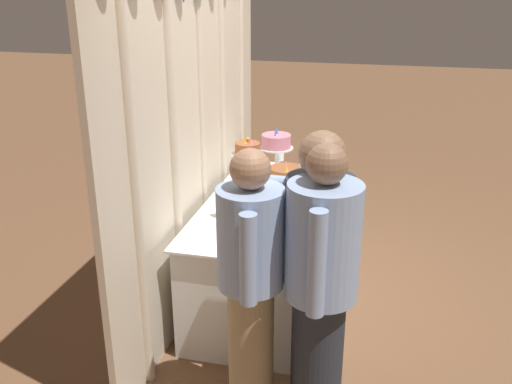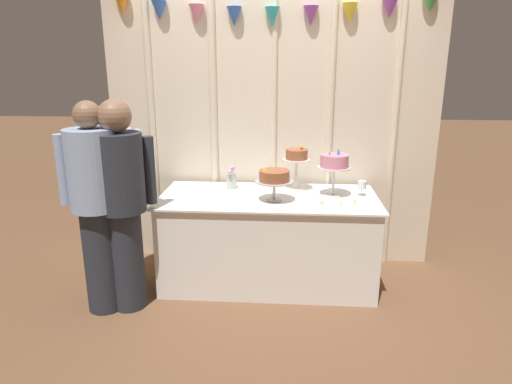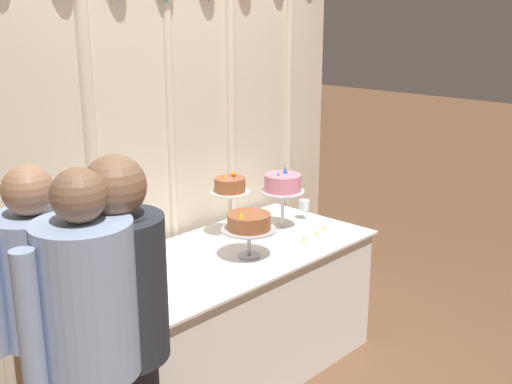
# 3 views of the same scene
# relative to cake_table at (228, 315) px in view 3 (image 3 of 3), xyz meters

# --- Properties ---
(ground_plane) EXTENTS (24.00, 24.00, 0.00)m
(ground_plane) POSITION_rel_cake_table_xyz_m (0.00, -0.10, -0.38)
(ground_plane) COLOR brown
(draped_curtain) EXTENTS (2.96, 0.14, 2.69)m
(draped_curtain) POSITION_rel_cake_table_xyz_m (-0.01, 0.50, 1.01)
(draped_curtain) COLOR beige
(draped_curtain) RESTS_ON ground_plane
(cake_table) EXTENTS (1.80, 0.85, 0.77)m
(cake_table) POSITION_rel_cake_table_xyz_m (0.00, 0.00, 0.00)
(cake_table) COLOR white
(cake_table) RESTS_ON ground_plane
(cake_display_leftmost) EXTENTS (0.31, 0.31, 0.29)m
(cake_display_leftmost) POSITION_rel_cake_table_xyz_m (0.05, -0.13, 0.58)
(cake_display_leftmost) COLOR #B2B2B7
(cake_display_leftmost) RESTS_ON cake_table
(cake_display_center) EXTENTS (0.24, 0.24, 0.40)m
(cake_display_center) POSITION_rel_cake_table_xyz_m (0.23, 0.20, 0.67)
(cake_display_center) COLOR silver
(cake_display_center) RESTS_ON cake_table
(cake_display_rightmost) EXTENTS (0.27, 0.27, 0.40)m
(cake_display_rightmost) POSITION_rel_cake_table_xyz_m (0.53, 0.05, 0.66)
(cake_display_rightmost) COLOR silver
(cake_display_rightmost) RESTS_ON cake_table
(wine_glass) EXTENTS (0.07, 0.07, 0.13)m
(wine_glass) POSITION_rel_cake_table_xyz_m (0.77, 0.06, 0.47)
(wine_glass) COLOR silver
(wine_glass) RESTS_ON cake_table
(flower_vase) EXTENTS (0.09, 0.12, 0.22)m
(flower_vase) POSITION_rel_cake_table_xyz_m (-0.34, 0.21, 0.47)
(flower_vase) COLOR #B2C1B2
(flower_vase) RESTS_ON cake_table
(tealight_far_left) EXTENTS (0.04, 0.04, 0.04)m
(tealight_far_left) POSITION_rel_cake_table_xyz_m (0.42, -0.22, 0.39)
(tealight_far_left) COLOR beige
(tealight_far_left) RESTS_ON cake_table
(tealight_near_left) EXTENTS (0.04, 0.04, 0.03)m
(tealight_near_left) POSITION_rel_cake_table_xyz_m (0.57, -0.20, 0.39)
(tealight_near_left) COLOR beige
(tealight_near_left) RESTS_ON cake_table
(tealight_near_right) EXTENTS (0.05, 0.05, 0.03)m
(tealight_near_right) POSITION_rel_cake_table_xyz_m (0.68, -0.17, 0.39)
(tealight_near_right) COLOR beige
(tealight_near_right) RESTS_ON cake_table
(guest_girl_blue_dress) EXTENTS (0.50, 0.62, 1.53)m
(guest_girl_blue_dress) POSITION_rel_cake_table_xyz_m (-1.23, -0.19, 0.46)
(guest_girl_blue_dress) COLOR #9E8966
(guest_girl_blue_dress) RESTS_ON ground_plane
(guest_man_pink_jacket) EXTENTS (0.48, 0.48, 1.59)m
(guest_man_pink_jacket) POSITION_rel_cake_table_xyz_m (-1.05, -0.50, 0.48)
(guest_man_pink_jacket) COLOR #282D38
(guest_man_pink_jacket) RESTS_ON ground_plane
(guest_man_dark_suit) EXTENTS (0.53, 0.36, 1.58)m
(guest_man_dark_suit) POSITION_rel_cake_table_xyz_m (-1.23, -0.54, 0.47)
(guest_man_dark_suit) COLOR #282D38
(guest_man_dark_suit) RESTS_ON ground_plane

